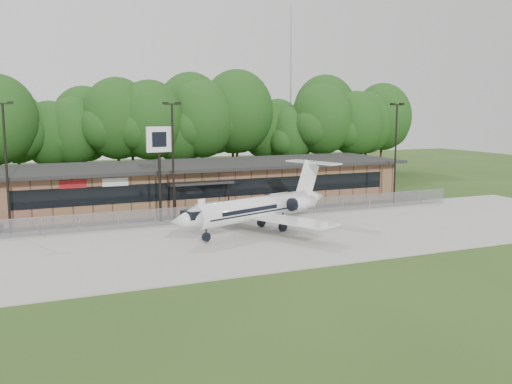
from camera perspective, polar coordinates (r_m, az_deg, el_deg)
name	(u,v)px	position (r m, az deg, el deg)	size (l,w,h in m)	color
ground	(320,263)	(36.62, 6.43, -7.04)	(160.00, 160.00, 0.00)	#2A4719
apron	(268,236)	(43.52, 1.20, -4.46)	(64.00, 18.00, 0.08)	#9E9B93
parking_lot	(217,212)	(53.98, -3.88, -1.97)	(50.00, 9.00, 0.06)	#383835
terminal	(203,184)	(57.80, -5.37, 0.85)	(41.00, 11.65, 4.30)	brown
fence	(235,212)	(49.69, -2.15, -1.98)	(46.00, 0.04, 1.52)	gray
treeline	(158,126)	(74.74, -9.73, 6.56)	(72.00, 12.00, 15.00)	#1C3E13
radio_mast	(291,90)	(88.07, 3.49, 10.17)	(0.20, 0.20, 25.00)	gray
light_pole_left	(6,158)	(47.25, -23.74, 3.14)	(1.55, 0.30, 10.23)	black
light_pole_mid	(173,153)	(48.90, -8.31, 3.91)	(1.55, 0.30, 10.23)	black
light_pole_right	(396,146)	(59.17, 13.80, 4.52)	(1.55, 0.30, 10.23)	black
business_jet	(259,209)	(44.60, 0.30, -1.68)	(15.71, 14.05, 5.36)	white
pole_sign	(159,150)	(48.89, -9.67, 4.21)	(2.15, 0.41, 8.18)	black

